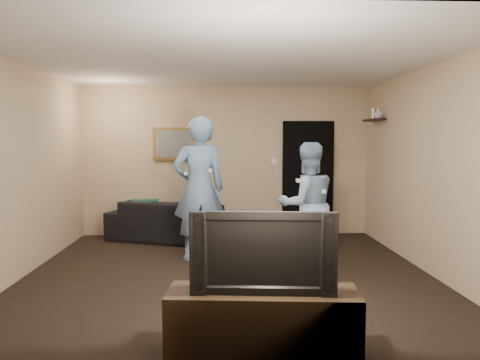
{
  "coord_description": "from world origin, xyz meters",
  "views": [
    {
      "loc": [
        -0.1,
        -5.7,
        1.65
      ],
      "look_at": [
        0.16,
        0.3,
        1.15
      ],
      "focal_mm": 35.0,
      "sensor_mm": 36.0,
      "label": 1
    }
  ],
  "objects_px": {
    "tv_console": "(263,324)",
    "wii_player_left": "(199,189)",
    "sofa": "(179,221)",
    "wii_player_right": "(307,205)",
    "television": "(263,250)"
  },
  "relations": [
    {
      "from": "tv_console",
      "to": "wii_player_left",
      "type": "height_order",
      "value": "wii_player_left"
    },
    {
      "from": "sofa",
      "to": "wii_player_right",
      "type": "xyz_separation_m",
      "value": [
        1.82,
        -1.66,
        0.48
      ]
    },
    {
      "from": "television",
      "to": "wii_player_left",
      "type": "height_order",
      "value": "wii_player_left"
    },
    {
      "from": "sofa",
      "to": "television",
      "type": "height_order",
      "value": "television"
    },
    {
      "from": "sofa",
      "to": "tv_console",
      "type": "relative_size",
      "value": 1.58
    },
    {
      "from": "tv_console",
      "to": "wii_player_right",
      "type": "height_order",
      "value": "wii_player_right"
    },
    {
      "from": "sofa",
      "to": "television",
      "type": "distance_m",
      "value": 4.35
    },
    {
      "from": "tv_console",
      "to": "wii_player_right",
      "type": "distance_m",
      "value": 2.73
    },
    {
      "from": "tv_console",
      "to": "television",
      "type": "height_order",
      "value": "television"
    },
    {
      "from": "tv_console",
      "to": "wii_player_left",
      "type": "bearing_deg",
      "value": 106.54
    },
    {
      "from": "sofa",
      "to": "tv_console",
      "type": "height_order",
      "value": "sofa"
    },
    {
      "from": "television",
      "to": "tv_console",
      "type": "bearing_deg",
      "value": 4.75
    },
    {
      "from": "wii_player_left",
      "to": "wii_player_right",
      "type": "xyz_separation_m",
      "value": [
        1.43,
        -0.42,
        -0.17
      ]
    },
    {
      "from": "sofa",
      "to": "television",
      "type": "relative_size",
      "value": 2.13
    },
    {
      "from": "tv_console",
      "to": "wii_player_right",
      "type": "relative_size",
      "value": 0.89
    }
  ]
}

